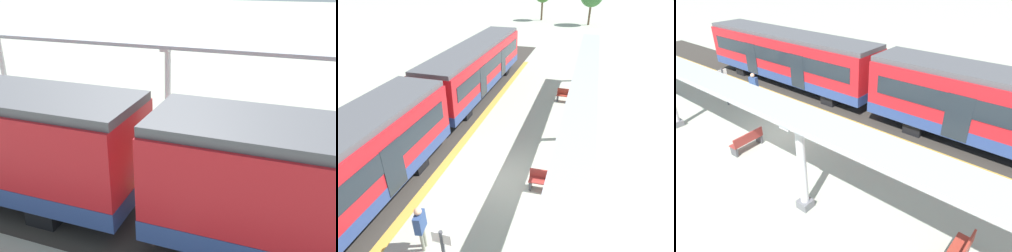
% 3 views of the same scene
% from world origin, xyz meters
% --- Properties ---
extents(ground_plane, '(176.00, 176.00, 0.00)m').
position_xyz_m(ground_plane, '(0.00, 0.00, 0.00)').
color(ground_plane, '#A8AD9A').
extents(tactile_edge_strip, '(0.42, 35.28, 0.01)m').
position_xyz_m(tactile_edge_strip, '(-3.01, 0.00, 0.00)').
color(tactile_edge_strip, gold).
rests_on(tactile_edge_strip, ground).
extents(trackbed, '(3.20, 47.28, 0.01)m').
position_xyz_m(trackbed, '(-4.83, 0.00, 0.00)').
color(trackbed, '#38332D').
rests_on(trackbed, ground).
extents(train_far_carriage, '(2.65, 13.35, 3.48)m').
position_xyz_m(train_far_carriage, '(-4.82, 9.29, 1.83)').
color(train_far_carriage, red).
rests_on(train_far_carriage, ground).
extents(canopy_pillar_third, '(1.10, 0.44, 3.41)m').
position_xyz_m(canopy_pillar_third, '(2.78, 4.43, 1.73)').
color(canopy_pillar_third, slate).
rests_on(canopy_pillar_third, ground).
extents(canopy_pillar_fourth, '(1.10, 0.44, 3.41)m').
position_xyz_m(canopy_pillar_fourth, '(2.78, 13.89, 1.73)').
color(canopy_pillar_fourth, slate).
rests_on(canopy_pillar_fourth, ground).
extents(canopy_beam, '(1.20, 28.32, 0.16)m').
position_xyz_m(canopy_beam, '(2.78, 0.12, 3.49)').
color(canopy_beam, '#A8AAB2').
rests_on(canopy_beam, canopy_pillar_nearest).
extents(bench_near_end, '(1.51, 0.48, 0.86)m').
position_xyz_m(bench_near_end, '(1.78, 9.23, 0.44)').
color(bench_near_end, '#9E3427').
rests_on(bench_near_end, ground).
extents(bench_far_end, '(1.52, 0.51, 0.86)m').
position_xyz_m(bench_far_end, '(1.84, -0.07, 0.44)').
color(bench_far_end, maroon).
rests_on(bench_far_end, ground).
extents(passenger_waiting_near_edge, '(0.33, 0.55, 1.77)m').
position_xyz_m(passenger_waiting_near_edge, '(-1.56, -4.06, 1.10)').
color(passenger_waiting_near_edge, gray).
rests_on(passenger_waiting_near_edge, ground).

